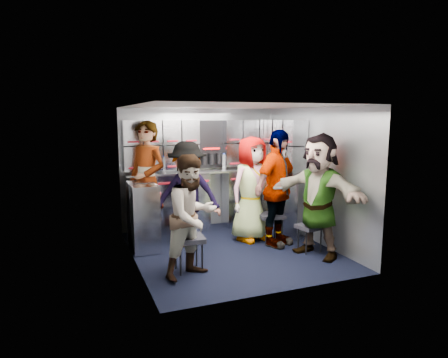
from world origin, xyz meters
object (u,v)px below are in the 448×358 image
object	(u,v)px
jump_seat_near_right	(310,228)
attendant_arc_e	(318,195)
jump_seat_near_left	(189,240)
attendant_arc_d	(277,188)
attendant_arc_c	(252,189)
attendant_standing	(147,182)
jump_seat_mid_left	(184,219)
jump_seat_center	(247,214)
attendant_arc_a	(192,216)
jump_seat_mid_right	(271,217)
attendant_arc_b	(187,195)

from	to	relation	value
jump_seat_near_right	attendant_arc_e	bearing A→B (deg)	-90.00
jump_seat_near_left	attendant_arc_d	xyz separation A→B (m)	(1.54, 0.51, 0.49)
attendant_arc_c	attendant_standing	bearing A→B (deg)	144.55
jump_seat_mid_left	attendant_arc_d	xyz separation A→B (m)	(1.27, -0.63, 0.50)
jump_seat_center	attendant_arc_d	xyz separation A→B (m)	(0.24, -0.57, 0.51)
jump_seat_mid_left	attendant_arc_e	world-z (taller)	attendant_arc_e
jump_seat_center	attendant_arc_a	world-z (taller)	attendant_arc_a
jump_seat_mid_left	jump_seat_center	distance (m)	1.04
jump_seat_center	jump_seat_near_left	bearing A→B (deg)	-140.21
attendant_arc_a	jump_seat_mid_right	bearing A→B (deg)	5.71
jump_seat_near_left	attendant_arc_c	bearing A→B (deg)	34.80
jump_seat_mid_right	jump_seat_near_right	size ratio (longest dim) A/B	1.15
attendant_arc_c	attendant_arc_e	size ratio (longest dim) A/B	0.95
jump_seat_mid_right	attendant_arc_d	world-z (taller)	attendant_arc_d
jump_seat_mid_right	attendant_standing	world-z (taller)	attendant_standing
jump_seat_mid_right	attendant_standing	distance (m)	2.01
jump_seat_near_left	jump_seat_near_right	distance (m)	1.86
jump_seat_mid_left	attendant_arc_a	size ratio (longest dim) A/B	0.29
attendant_arc_e	jump_seat_near_right	bearing A→B (deg)	159.36
attendant_arc_b	jump_seat_near_right	bearing A→B (deg)	3.02
jump_seat_center	attendant_arc_d	bearing A→B (deg)	-67.70
attendant_arc_a	attendant_arc_c	xyz separation A→B (m)	(1.31, 1.09, 0.07)
jump_seat_near_left	jump_seat_center	xyz separation A→B (m)	(1.31, 1.09, -0.03)
jump_seat_center	attendant_arc_e	xyz separation A→B (m)	(0.55, -1.19, 0.50)
jump_seat_mid_left	jump_seat_near_right	distance (m)	1.92
jump_seat_near_left	attendant_arc_c	size ratio (longest dim) A/B	0.27
attendant_arc_a	attendant_arc_d	distance (m)	1.70
attendant_arc_e	attendant_arc_c	bearing A→B (deg)	-171.90
jump_seat_mid_left	attendant_arc_c	bearing A→B (deg)	-12.79
attendant_arc_d	jump_seat_near_right	bearing A→B (deg)	-82.49
jump_seat_center	attendant_arc_c	size ratio (longest dim) A/B	0.26
attendant_arc_a	attendant_arc_e	size ratio (longest dim) A/B	0.87
jump_seat_near_left	jump_seat_mid_left	distance (m)	1.17
jump_seat_center	attendant_arc_e	size ratio (longest dim) A/B	0.24
jump_seat_near_left	jump_seat_center	bearing A→B (deg)	39.79
jump_seat_center	attendant_arc_b	size ratio (longest dim) A/B	0.27
attendant_arc_e	jump_seat_near_left	bearing A→B (deg)	-113.74
jump_seat_near_right	attendant_arc_a	distance (m)	1.92
jump_seat_center	jump_seat_mid_right	distance (m)	0.46
attendant_arc_b	attendant_arc_c	distance (m)	1.04
jump_seat_near_right	jump_seat_near_left	bearing A→B (deg)	-177.56
jump_seat_near_left	jump_seat_mid_right	xyz separation A→B (m)	(1.54, 0.69, 0.00)
attendant_arc_a	attendant_arc_b	distance (m)	1.18
attendant_arc_d	jump_seat_mid_right	bearing A→B (deg)	61.33
attendant_standing	attendant_arc_a	bearing A→B (deg)	-26.59
attendant_arc_c	attendant_arc_a	bearing A→B (deg)	-156.80
jump_seat_near_right	attendant_arc_c	xyz separation A→B (m)	(-0.55, 0.83, 0.48)
jump_seat_near_left	jump_seat_mid_right	distance (m)	1.69
jump_seat_mid_right	attendant_arc_a	world-z (taller)	attendant_arc_a
jump_seat_near_left	attendant_arc_d	world-z (taller)	attendant_arc_d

